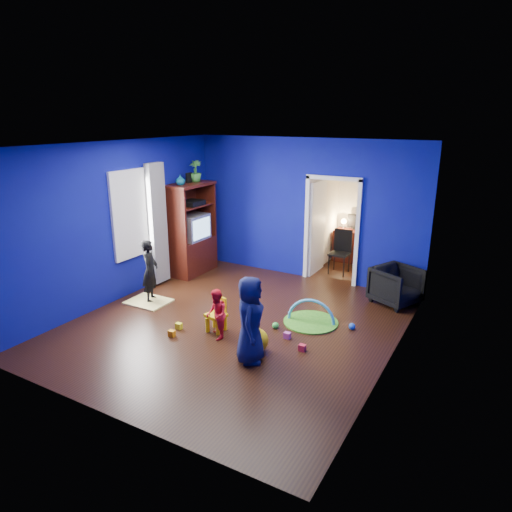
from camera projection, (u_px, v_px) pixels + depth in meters
The scene contains 34 objects.
floor at pixel (236, 325), 7.55m from camera, with size 5.00×5.50×0.01m, color black.
ceiling at pixel (233, 145), 6.69m from camera, with size 5.00×5.50×0.01m, color white.
wall_back at pixel (305, 210), 9.40m from camera, with size 5.00×0.02×2.90m, color #0B0C7D.
wall_front at pixel (96, 299), 4.83m from camera, with size 5.00×0.02×2.90m, color #0B0C7D.
wall_left at pixel (118, 222), 8.30m from camera, with size 0.02×5.50×2.90m, color #0B0C7D.
wall_right at pixel (397, 265), 5.94m from camera, with size 0.02×5.50×2.90m, color #0B0C7D.
alcove at pixel (346, 215), 9.91m from camera, with size 1.00×1.75×2.50m, color silver, non-canonical shape.
armchair at pixel (396, 286), 8.29m from camera, with size 0.74×0.76×0.70m, color black.
child_black at pixel (150, 271), 8.35m from camera, with size 0.43×0.28×1.17m, color black.
child_navy at pixel (250, 320), 6.27m from camera, with size 0.61×0.40×1.25m, color #0E1336.
toddler_red at pixel (216, 314), 6.98m from camera, with size 0.39×0.30×0.79m, color #B52113.
vase at pixel (180, 180), 9.22m from camera, with size 0.20×0.20×0.21m, color #0B5C5F.
potted_plant at pixel (195, 171), 9.62m from camera, with size 0.25×0.25×0.45m, color #3C8A32.
tv_armoire at pixel (191, 229), 9.79m from camera, with size 0.58×1.14×1.96m, color #3B1509.
crt_tv at pixel (193, 227), 9.76m from camera, with size 0.46×0.70×0.54m, color silver.
yellow_blanket at pixel (148, 302), 8.44m from camera, with size 0.75×0.60×0.03m, color #F2E07A.
hopper_ball at pixel (256, 340), 6.63m from camera, with size 0.37×0.37×0.37m, color yellow.
kid_chair at pixel (216, 316), 7.26m from camera, with size 0.28×0.28×0.50m, color yellow.
play_mat at pixel (311, 322), 7.62m from camera, with size 0.91×0.91×0.02m, color green.
toy_arch at pixel (311, 321), 7.61m from camera, with size 0.81×0.81×0.05m, color #3F8CD8.
window_left at pixel (132, 214), 8.55m from camera, with size 0.03×0.95×1.55m, color white.
curtain at pixel (157, 224), 9.04m from camera, with size 0.14×0.42×2.40m, color slate.
doorway at pixel (332, 232), 9.24m from camera, with size 1.16×0.10×2.10m, color white.
study_desk at pixel (353, 246), 10.70m from camera, with size 0.88×0.44×0.75m, color #3D140A.
desk_monitor at pixel (356, 221), 10.63m from camera, with size 0.40×0.05×0.32m, color black.
desk_lamp at pixel (344, 221), 10.71m from camera, with size 0.14×0.14×0.14m, color #FFD88C.
folding_chair at pixel (339, 253), 9.87m from camera, with size 0.40×0.40×0.92m, color black.
book_shelf at pixel (359, 175), 10.30m from camera, with size 0.88×0.24×0.04m, color white.
toy_0 at pixel (302, 348), 6.69m from camera, with size 0.10×0.08×0.10m, color red.
toy_1 at pixel (352, 326), 7.36m from camera, with size 0.11×0.11×0.11m, color blue.
toy_2 at pixel (172, 333), 7.13m from camera, with size 0.10×0.08×0.10m, color orange.
toy_3 at pixel (275, 325), 7.40m from camera, with size 0.11×0.11×0.11m, color green.
toy_4 at pixel (287, 335), 7.07m from camera, with size 0.10×0.08×0.10m, color #C64A9D.
toy_5 at pixel (179, 326), 7.38m from camera, with size 0.10×0.08×0.10m, color yellow.
Camera 1 is at (3.68, -5.81, 3.32)m, focal length 32.00 mm.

